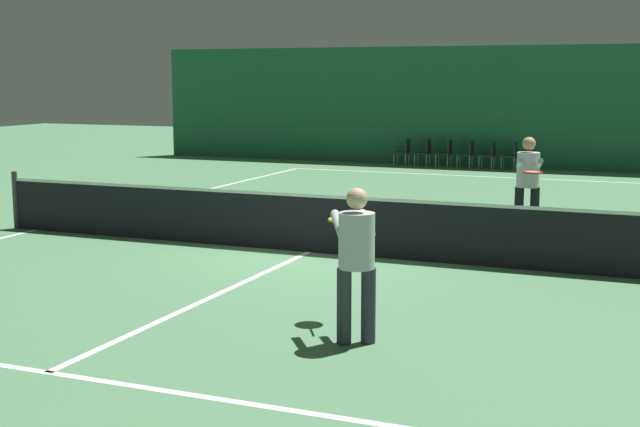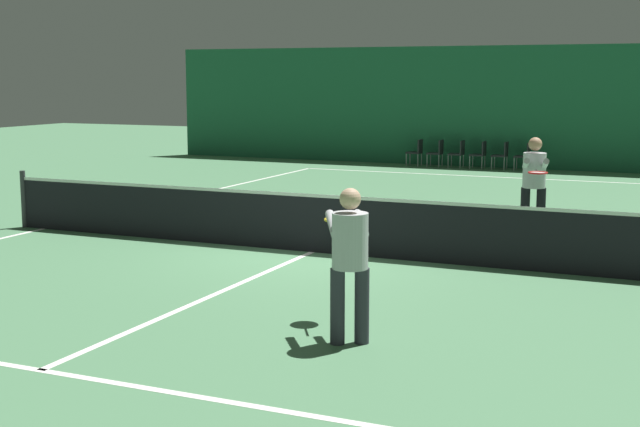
% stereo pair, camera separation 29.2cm
% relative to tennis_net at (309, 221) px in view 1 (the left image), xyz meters
% --- Properties ---
extents(ground_plane, '(60.00, 60.00, 0.00)m').
position_rel_tennis_net_xyz_m(ground_plane, '(0.00, 0.00, -0.51)').
color(ground_plane, '#4C7F56').
extents(backdrop_curtain, '(23.00, 0.12, 3.74)m').
position_rel_tennis_net_xyz_m(backdrop_curtain, '(0.00, 14.58, 1.36)').
color(backdrop_curtain, '#1E5B3D').
rests_on(backdrop_curtain, ground).
extents(court_line_baseline_far, '(11.00, 0.10, 0.00)m').
position_rel_tennis_net_xyz_m(court_line_baseline_far, '(0.00, 11.90, -0.51)').
color(court_line_baseline_far, white).
rests_on(court_line_baseline_far, ground).
extents(court_line_service_far, '(8.25, 0.10, 0.00)m').
position_rel_tennis_net_xyz_m(court_line_service_far, '(0.00, 6.40, -0.51)').
color(court_line_service_far, white).
rests_on(court_line_service_far, ground).
extents(court_line_service_near, '(8.25, 0.10, 0.00)m').
position_rel_tennis_net_xyz_m(court_line_service_near, '(0.00, -6.40, -0.51)').
color(court_line_service_near, white).
rests_on(court_line_service_near, ground).
extents(court_line_sideline_left, '(0.10, 23.80, 0.00)m').
position_rel_tennis_net_xyz_m(court_line_sideline_left, '(-5.50, 0.00, -0.51)').
color(court_line_sideline_left, white).
rests_on(court_line_sideline_left, ground).
extents(court_line_centre, '(0.10, 12.80, 0.00)m').
position_rel_tennis_net_xyz_m(court_line_centre, '(0.00, 0.00, -0.51)').
color(court_line_centre, white).
rests_on(court_line_centre, ground).
extents(tennis_net, '(12.00, 0.10, 1.07)m').
position_rel_tennis_net_xyz_m(tennis_net, '(0.00, 0.00, 0.00)').
color(tennis_net, black).
rests_on(tennis_net, ground).
extents(player_near, '(0.98, 1.35, 1.67)m').
position_rel_tennis_net_xyz_m(player_near, '(2.39, -4.33, 0.46)').
color(player_near, '#2D2D38').
rests_on(player_near, ground).
extents(player_far, '(0.68, 1.43, 1.75)m').
position_rel_tennis_net_xyz_m(player_far, '(2.98, 2.95, 0.51)').
color(player_far, black).
rests_on(player_far, ground).
extents(courtside_chair_0, '(0.44, 0.44, 0.84)m').
position_rel_tennis_net_xyz_m(courtside_chair_0, '(-2.72, 14.03, -0.03)').
color(courtside_chair_0, '#99999E').
rests_on(courtside_chair_0, ground).
extents(courtside_chair_1, '(0.44, 0.44, 0.84)m').
position_rel_tennis_net_xyz_m(courtside_chair_1, '(-2.04, 14.03, -0.03)').
color(courtside_chair_1, '#99999E').
rests_on(courtside_chair_1, ground).
extents(courtside_chair_2, '(0.44, 0.44, 0.84)m').
position_rel_tennis_net_xyz_m(courtside_chair_2, '(-1.36, 14.03, -0.03)').
color(courtside_chair_2, '#99999E').
rests_on(courtside_chair_2, ground).
extents(courtside_chair_3, '(0.44, 0.44, 0.84)m').
position_rel_tennis_net_xyz_m(courtside_chair_3, '(-0.68, 14.03, -0.03)').
color(courtside_chair_3, '#99999E').
rests_on(courtside_chair_3, ground).
extents(courtside_chair_4, '(0.44, 0.44, 0.84)m').
position_rel_tennis_net_xyz_m(courtside_chair_4, '(-0.01, 14.03, -0.03)').
color(courtside_chair_4, '#99999E').
rests_on(courtside_chair_4, ground).
extents(courtside_chair_5, '(0.44, 0.44, 0.84)m').
position_rel_tennis_net_xyz_m(courtside_chair_5, '(0.67, 14.03, -0.03)').
color(courtside_chair_5, '#99999E').
rests_on(courtside_chair_5, ground).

